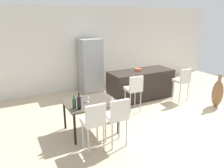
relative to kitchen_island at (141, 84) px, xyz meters
name	(u,v)px	position (x,y,z in m)	size (l,w,h in m)	color
ground_plane	(147,111)	(-0.43, -0.95, -0.46)	(10.00, 10.00, 0.00)	#C6B28E
back_wall	(104,47)	(-0.43, 1.86, 0.99)	(10.00, 0.12, 2.90)	silver
kitchen_island	(141,84)	(0.00, 0.00, 0.00)	(2.09, 0.83, 0.92)	black
bar_chair_left	(134,88)	(-0.77, -0.80, 0.24)	(0.43, 0.43, 1.05)	silver
bar_chair_middle	(183,80)	(1.00, -0.80, 0.24)	(0.41, 0.41, 1.05)	silver
dining_table	(90,104)	(-2.24, -1.25, 0.21)	(1.14, 0.89, 0.74)	#4C4238
dining_chair_near	(94,120)	(-2.49, -2.06, 0.24)	(0.40, 0.40, 1.05)	silver
dining_chair_far	(117,115)	(-1.98, -2.06, 0.24)	(0.41, 0.41, 1.05)	silver
wine_bottle_inner	(74,103)	(-2.67, -1.46, 0.39)	(0.08, 0.08, 0.29)	#194723
wine_bottle_right	(79,103)	(-2.60, -1.55, 0.42)	(0.08, 0.08, 0.36)	black
wine_glass_left	(112,98)	(-1.86, -1.57, 0.40)	(0.07, 0.07, 0.17)	silver
wine_glass_middle	(88,97)	(-2.29, -1.25, 0.40)	(0.07, 0.07, 0.17)	silver
refrigerator	(90,66)	(-1.16, 1.42, 0.46)	(0.72, 0.68, 1.84)	#939699
fruit_bowl	(138,69)	(-0.08, 0.06, 0.50)	(0.21, 0.21, 0.07)	#C6512D
floor_vase	(218,93)	(1.61, -1.61, -0.05)	(0.31, 0.31, 0.99)	brown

